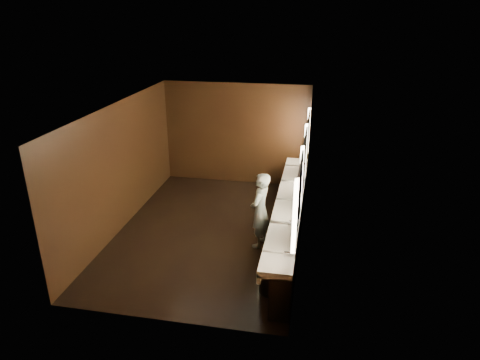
# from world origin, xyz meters

# --- Properties ---
(floor) EXTENTS (6.00, 6.00, 0.00)m
(floor) POSITION_xyz_m (0.00, 0.00, 0.00)
(floor) COLOR black
(floor) RESTS_ON ground
(ceiling) EXTENTS (4.00, 6.00, 0.02)m
(ceiling) POSITION_xyz_m (0.00, 0.00, 2.80)
(ceiling) COLOR #2D2D2B
(ceiling) RESTS_ON wall_back
(wall_back) EXTENTS (4.00, 0.02, 2.80)m
(wall_back) POSITION_xyz_m (0.00, 3.00, 1.40)
(wall_back) COLOR black
(wall_back) RESTS_ON floor
(wall_front) EXTENTS (4.00, 0.02, 2.80)m
(wall_front) POSITION_xyz_m (0.00, -3.00, 1.40)
(wall_front) COLOR black
(wall_front) RESTS_ON floor
(wall_left) EXTENTS (0.02, 6.00, 2.80)m
(wall_left) POSITION_xyz_m (-2.00, 0.00, 1.40)
(wall_left) COLOR black
(wall_left) RESTS_ON floor
(wall_right) EXTENTS (0.02, 6.00, 2.80)m
(wall_right) POSITION_xyz_m (2.00, 0.00, 1.40)
(wall_right) COLOR black
(wall_right) RESTS_ON floor
(sink_counter) EXTENTS (0.55, 5.40, 1.01)m
(sink_counter) POSITION_xyz_m (1.79, 0.00, 0.50)
(sink_counter) COLOR black
(sink_counter) RESTS_ON floor
(mirror_band) EXTENTS (0.06, 5.03, 1.15)m
(mirror_band) POSITION_xyz_m (1.98, -0.00, 1.75)
(mirror_band) COLOR #FFE7BF
(mirror_band) RESTS_ON wall_right
(person) EXTENTS (0.52, 0.67, 1.61)m
(person) POSITION_xyz_m (1.17, -0.38, 0.80)
(person) COLOR #8FCAD5
(person) RESTS_ON floor
(trash_bin) EXTENTS (0.41, 0.41, 0.57)m
(trash_bin) POSITION_xyz_m (1.58, -1.95, 0.28)
(trash_bin) COLOR black
(trash_bin) RESTS_ON floor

